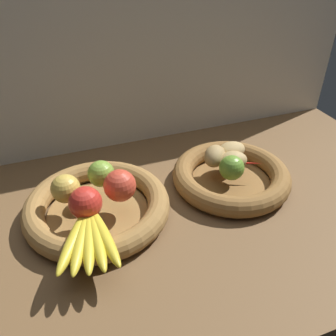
% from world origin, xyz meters
% --- Properties ---
extents(ground_plane, '(1.40, 0.90, 0.03)m').
position_xyz_m(ground_plane, '(0.00, 0.00, -0.01)').
color(ground_plane, brown).
extents(back_wall, '(1.40, 0.03, 0.55)m').
position_xyz_m(back_wall, '(0.00, 0.30, 0.28)').
color(back_wall, silver).
rests_on(back_wall, ground_plane).
extents(fruit_bowl_left, '(0.34, 0.34, 0.05)m').
position_xyz_m(fruit_bowl_left, '(-0.19, -0.02, 0.02)').
color(fruit_bowl_left, olive).
rests_on(fruit_bowl_left, ground_plane).
extents(fruit_bowl_right, '(0.31, 0.31, 0.05)m').
position_xyz_m(fruit_bowl_right, '(0.17, -0.02, 0.02)').
color(fruit_bowl_right, brown).
rests_on(fruit_bowl_right, ground_plane).
extents(apple_green_back, '(0.06, 0.06, 0.06)m').
position_xyz_m(apple_green_back, '(-0.16, 0.02, 0.08)').
color(apple_green_back, '#7AA338').
rests_on(apple_green_back, fruit_bowl_left).
extents(apple_golden_left, '(0.07, 0.07, 0.07)m').
position_xyz_m(apple_golden_left, '(-0.25, -0.01, 0.09)').
color(apple_golden_left, gold).
rests_on(apple_golden_left, fruit_bowl_left).
extents(apple_red_front, '(0.07, 0.07, 0.07)m').
position_xyz_m(apple_red_front, '(-0.21, -0.07, 0.09)').
color(apple_red_front, red).
rests_on(apple_red_front, fruit_bowl_left).
extents(apple_red_right, '(0.07, 0.07, 0.07)m').
position_xyz_m(apple_red_right, '(-0.13, -0.04, 0.09)').
color(apple_red_right, '#CC422D').
rests_on(apple_red_right, fruit_bowl_left).
extents(banana_bunch_front, '(0.13, 0.20, 0.03)m').
position_xyz_m(banana_bunch_front, '(-0.22, -0.15, 0.07)').
color(banana_bunch_front, gold).
rests_on(banana_bunch_front, fruit_bowl_left).
extents(potato_large, '(0.08, 0.07, 0.04)m').
position_xyz_m(potato_large, '(0.17, -0.02, 0.07)').
color(potato_large, tan).
rests_on(potato_large, fruit_bowl_right).
extents(potato_back, '(0.09, 0.07, 0.04)m').
position_xyz_m(potato_back, '(0.19, 0.03, 0.07)').
color(potato_back, tan).
rests_on(potato_back, fruit_bowl_right).
extents(potato_oblong, '(0.09, 0.09, 0.05)m').
position_xyz_m(potato_oblong, '(0.13, 0.01, 0.08)').
color(potato_oblong, '#A38451').
rests_on(potato_oblong, fruit_bowl_right).
extents(lime_near, '(0.06, 0.06, 0.06)m').
position_xyz_m(lime_near, '(0.14, -0.06, 0.08)').
color(lime_near, olive).
rests_on(lime_near, fruit_bowl_right).
extents(chili_pepper, '(0.14, 0.07, 0.02)m').
position_xyz_m(chili_pepper, '(0.18, -0.01, 0.06)').
color(chili_pepper, red).
rests_on(chili_pepper, fruit_bowl_right).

